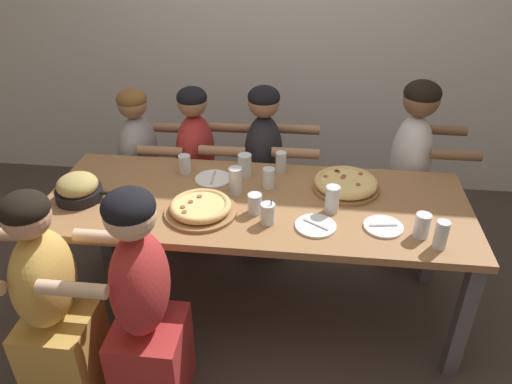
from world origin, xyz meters
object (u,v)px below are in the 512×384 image
drinking_glass_f (269,179)px  diner_far_midleft (198,176)px  drinking_glass_b (422,226)px  diner_far_left (142,174)px  pizza_board_main (201,208)px  empty_plate_b (316,226)px  drinking_glass_a (281,163)px  drinking_glass_h (236,182)px  diner_near_left (51,307)px  drinking_glass_g (255,204)px  diner_far_right (408,179)px  drinking_glass_d (245,165)px  skillet_bowl (78,188)px  pizza_board_second (346,184)px  diner_near_midleft (144,310)px  cocktail_glass_blue (268,215)px  drinking_glass_c (185,164)px  drinking_glass_e (441,236)px  diner_far_center (264,177)px  empty_plate_c (213,179)px  drinking_glass_i (332,199)px  empty_plate_a (383,227)px

drinking_glass_f → diner_far_midleft: (-0.51, 0.49, -0.29)m
drinking_glass_b → diner_far_left: bearing=152.3°
pizza_board_main → empty_plate_b: (0.57, -0.06, -0.02)m
drinking_glass_a → drinking_glass_f: 0.19m
drinking_glass_h → diner_far_midleft: diner_far_midleft is taller
drinking_glass_b → empty_plate_b: bearing=178.0°
diner_near_left → drinking_glass_f: bearing=-49.6°
drinking_glass_g → diner_far_left: diner_far_left is taller
diner_far_right → drinking_glass_d: bearing=-69.0°
skillet_bowl → diner_far_right: bearing=21.9°
pizza_board_second → diner_far_left: size_ratio=0.33×
drinking_glass_f → empty_plate_b: bearing=-53.4°
drinking_glass_g → diner_near_midleft: (-0.43, -0.52, -0.25)m
drinking_glass_h → skillet_bowl: bearing=-169.2°
cocktail_glass_blue → drinking_glass_a: 0.52m
drinking_glass_c → diner_near_left: diner_near_left is taller
skillet_bowl → diner_far_midleft: diner_far_midleft is taller
empty_plate_b → drinking_glass_h: 0.51m
drinking_glass_e → pizza_board_main: bearing=172.4°
drinking_glass_f → drinking_glass_h: 0.18m
diner_far_center → empty_plate_b: bearing=21.5°
diner_far_center → diner_near_midleft: 1.33m
empty_plate_c → cocktail_glass_blue: cocktail_glass_blue is taller
pizza_board_second → diner_far_left: diner_far_left is taller
diner_far_center → diner_far_left: 0.82m
drinking_glass_e → drinking_glass_i: 0.53m
diner_near_midleft → pizza_board_second: bearing=-47.9°
drinking_glass_a → drinking_glass_d: (-0.20, -0.07, 0.01)m
diner_near_midleft → empty_plate_c: bearing=-11.3°
drinking_glass_f → drinking_glass_i: drinking_glass_i is taller
empty_plate_a → drinking_glass_h: 0.78m
drinking_glass_a → diner_far_right: (0.78, 0.31, -0.23)m
skillet_bowl → drinking_glass_e: size_ratio=2.53×
diner_far_midleft → diner_near_midleft: size_ratio=0.97×
drinking_glass_f → diner_near_midleft: (-0.48, -0.78, -0.25)m
diner_far_left → diner_far_right: (1.73, 0.00, 0.07)m
drinking_glass_h → diner_far_center: (0.09, 0.57, -0.29)m
drinking_glass_d → drinking_glass_g: 0.38m
empty_plate_b → drinking_glass_e: (0.55, -0.09, 0.05)m
cocktail_glass_blue → drinking_glass_i: (0.31, 0.14, 0.02)m
pizza_board_second → diner_far_right: bearing=47.8°
skillet_bowl → diner_far_right: diner_far_right is taller
pizza_board_second → pizza_board_main: bearing=-156.3°
cocktail_glass_blue → drinking_glass_b: 0.71m
pizza_board_second → diner_far_center: 0.72m
empty_plate_a → pizza_board_second: bearing=115.8°
empty_plate_b → empty_plate_c: bearing=145.7°
diner_far_left → diner_far_midleft: bearing=90.0°
drinking_glass_b → drinking_glass_c: (-1.23, 0.47, -0.00)m
pizza_board_second → drinking_glass_b: (0.33, -0.39, 0.02)m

